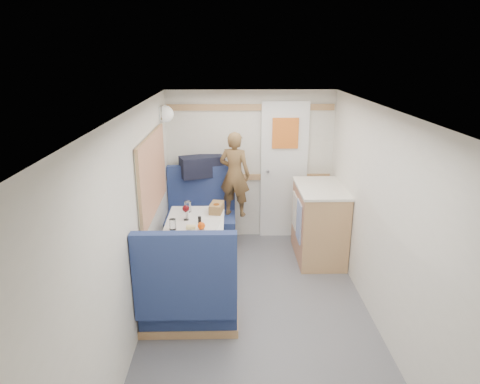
{
  "coord_description": "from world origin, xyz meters",
  "views": [
    {
      "loc": [
        -0.25,
        -3.3,
        2.46
      ],
      "look_at": [
        -0.17,
        0.9,
        1.08
      ],
      "focal_mm": 32.0,
      "sensor_mm": 36.0,
      "label": 1
    }
  ],
  "objects_px": {
    "galley_counter": "(319,222)",
    "salt_grinder": "(187,215)",
    "person": "(235,174)",
    "tumbler_mid": "(188,207)",
    "dinette_table": "(196,234)",
    "bread_loaf": "(217,208)",
    "duffel_bag": "(202,166)",
    "cheese_block": "(191,227)",
    "bench_near": "(189,298)",
    "tray": "(206,226)",
    "pepper_grinder": "(200,221)",
    "tumbler_left": "(173,224)",
    "wine_glass": "(186,209)",
    "dome_light": "(165,114)",
    "orange_fruit": "(201,226)",
    "beer_glass": "(216,209)",
    "bench_far": "(201,226)"
  },
  "relations": [
    {
      "from": "galley_counter",
      "to": "salt_grinder",
      "type": "relative_size",
      "value": 11.24
    },
    {
      "from": "person",
      "to": "tumbler_mid",
      "type": "relative_size",
      "value": 8.82
    },
    {
      "from": "dinette_table",
      "to": "bread_loaf",
      "type": "xyz_separation_m",
      "value": [
        0.22,
        0.26,
        0.21
      ]
    },
    {
      "from": "duffel_bag",
      "to": "cheese_block",
      "type": "distance_m",
      "value": 1.41
    },
    {
      "from": "tumbler_mid",
      "to": "bench_near",
      "type": "bearing_deg",
      "value": -84.88
    },
    {
      "from": "dinette_table",
      "to": "duffel_bag",
      "type": "relative_size",
      "value": 1.65
    },
    {
      "from": "cheese_block",
      "to": "tumbler_mid",
      "type": "height_order",
      "value": "tumbler_mid"
    },
    {
      "from": "duffel_bag",
      "to": "tray",
      "type": "height_order",
      "value": "duffel_bag"
    },
    {
      "from": "tray",
      "to": "bench_near",
      "type": "bearing_deg",
      "value": -100.69
    },
    {
      "from": "dinette_table",
      "to": "pepper_grinder",
      "type": "relative_size",
      "value": 10.09
    },
    {
      "from": "tumbler_left",
      "to": "pepper_grinder",
      "type": "height_order",
      "value": "tumbler_left"
    },
    {
      "from": "wine_glass",
      "to": "bread_loaf",
      "type": "height_order",
      "value": "wine_glass"
    },
    {
      "from": "duffel_bag",
      "to": "salt_grinder",
      "type": "relative_size",
      "value": 6.8
    },
    {
      "from": "tumbler_left",
      "to": "salt_grinder",
      "type": "distance_m",
      "value": 0.32
    },
    {
      "from": "bench_near",
      "to": "dome_light",
      "type": "xyz_separation_m",
      "value": [
        -0.39,
        1.71,
        1.45
      ]
    },
    {
      "from": "bench_near",
      "to": "duffel_bag",
      "type": "height_order",
      "value": "duffel_bag"
    },
    {
      "from": "orange_fruit",
      "to": "bread_loaf",
      "type": "distance_m",
      "value": 0.56
    },
    {
      "from": "wine_glass",
      "to": "cheese_block",
      "type": "bearing_deg",
      "value": -74.99
    },
    {
      "from": "dinette_table",
      "to": "beer_glass",
      "type": "xyz_separation_m",
      "value": [
        0.22,
        0.22,
        0.21
      ]
    },
    {
      "from": "salt_grinder",
      "to": "tumbler_mid",
      "type": "bearing_deg",
      "value": 94.23
    },
    {
      "from": "person",
      "to": "wine_glass",
      "type": "bearing_deg",
      "value": 76.18
    },
    {
      "from": "tray",
      "to": "tumbler_mid",
      "type": "xyz_separation_m",
      "value": [
        -0.23,
        0.45,
        0.05
      ]
    },
    {
      "from": "wine_glass",
      "to": "beer_glass",
      "type": "relative_size",
      "value": 1.55
    },
    {
      "from": "person",
      "to": "wine_glass",
      "type": "distance_m",
      "value": 1.01
    },
    {
      "from": "tumbler_mid",
      "to": "salt_grinder",
      "type": "bearing_deg",
      "value": -85.77
    },
    {
      "from": "bench_far",
      "to": "orange_fruit",
      "type": "relative_size",
      "value": 13.66
    },
    {
      "from": "bench_near",
      "to": "salt_grinder",
      "type": "relative_size",
      "value": 12.83
    },
    {
      "from": "person",
      "to": "salt_grinder",
      "type": "xyz_separation_m",
      "value": [
        -0.52,
        -0.81,
        -0.23
      ]
    },
    {
      "from": "duffel_bag",
      "to": "dinette_table",
      "type": "bearing_deg",
      "value": -110.47
    },
    {
      "from": "duffel_bag",
      "to": "orange_fruit",
      "type": "xyz_separation_m",
      "value": [
        0.08,
        -1.4,
        -0.26
      ]
    },
    {
      "from": "person",
      "to": "tumbler_mid",
      "type": "height_order",
      "value": "person"
    },
    {
      "from": "orange_fruit",
      "to": "beer_glass",
      "type": "bearing_deg",
      "value": 74.65
    },
    {
      "from": "bench_far",
      "to": "tumbler_left",
      "type": "distance_m",
      "value": 1.22
    },
    {
      "from": "beer_glass",
      "to": "salt_grinder",
      "type": "bearing_deg",
      "value": -153.03
    },
    {
      "from": "tray",
      "to": "beer_glass",
      "type": "xyz_separation_m",
      "value": [
        0.09,
        0.4,
        0.05
      ]
    },
    {
      "from": "bench_near",
      "to": "person",
      "type": "xyz_separation_m",
      "value": [
        0.44,
        1.73,
        0.69
      ]
    },
    {
      "from": "cheese_block",
      "to": "tumbler_left",
      "type": "relative_size",
      "value": 0.82
    },
    {
      "from": "dome_light",
      "to": "tray",
      "type": "bearing_deg",
      "value": -63.04
    },
    {
      "from": "person",
      "to": "orange_fruit",
      "type": "bearing_deg",
      "value": 91.67
    },
    {
      "from": "person",
      "to": "beer_glass",
      "type": "bearing_deg",
      "value": 90.47
    },
    {
      "from": "bench_near",
      "to": "dome_light",
      "type": "bearing_deg",
      "value": 102.82
    },
    {
      "from": "dinette_table",
      "to": "tumbler_mid",
      "type": "height_order",
      "value": "tumbler_mid"
    },
    {
      "from": "tray",
      "to": "tumbler_mid",
      "type": "distance_m",
      "value": 0.51
    },
    {
      "from": "wine_glass",
      "to": "tumbler_left",
      "type": "distance_m",
      "value": 0.29
    },
    {
      "from": "person",
      "to": "tumbler_mid",
      "type": "distance_m",
      "value": 0.83
    },
    {
      "from": "dome_light",
      "to": "salt_grinder",
      "type": "relative_size",
      "value": 2.44
    },
    {
      "from": "tumbler_left",
      "to": "orange_fruit",
      "type": "bearing_deg",
      "value": -8.02
    },
    {
      "from": "duffel_bag",
      "to": "bread_loaf",
      "type": "height_order",
      "value": "duffel_bag"
    },
    {
      "from": "cheese_block",
      "to": "bread_loaf",
      "type": "relative_size",
      "value": 0.38
    },
    {
      "from": "dome_light",
      "to": "bench_near",
      "type": "bearing_deg",
      "value": -77.18
    }
  ]
}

